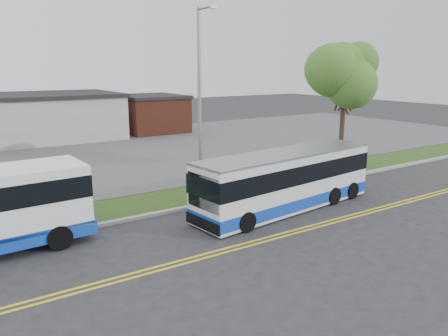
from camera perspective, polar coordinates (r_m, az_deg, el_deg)
ground at (r=19.87m, az=-6.47°, el=-6.83°), size 140.00×140.00×0.00m
lane_line_north at (r=16.76m, az=-0.39°, el=-10.61°), size 70.00×0.12×0.01m
lane_line_south at (r=16.53m, az=0.19°, el=-10.96°), size 70.00×0.12×0.01m
curb at (r=20.79m, az=-7.86°, el=-5.76°), size 80.00×0.30×0.15m
verge at (r=22.36m, az=-9.86°, el=-4.54°), size 80.00×3.30×0.10m
parking_lot at (r=35.39m, az=-19.07°, el=1.44°), size 80.00×25.00×0.10m
brick_wing at (r=46.95m, az=-9.54°, el=7.04°), size 6.30×7.30×3.90m
tree_east at (r=29.81m, az=15.55°, el=11.57°), size 5.20×5.20×8.33m
streetlight_near at (r=22.58m, az=-3.13°, el=9.23°), size 0.35×1.53×9.50m
transit_bus at (r=21.19m, az=8.09°, el=-1.61°), size 10.29×3.40×2.80m
pedestrian at (r=21.80m, az=-22.53°, el=-2.92°), size 0.81×0.60×2.02m
grocery_bag_left at (r=21.75m, az=-22.98°, el=-5.34°), size 0.32×0.32×0.32m
grocery_bag_right at (r=22.32m, az=-21.71°, el=-4.77°), size 0.32×0.32×0.32m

